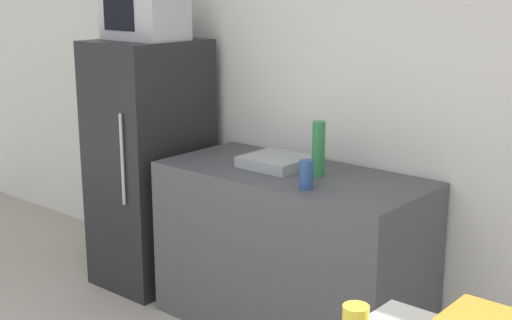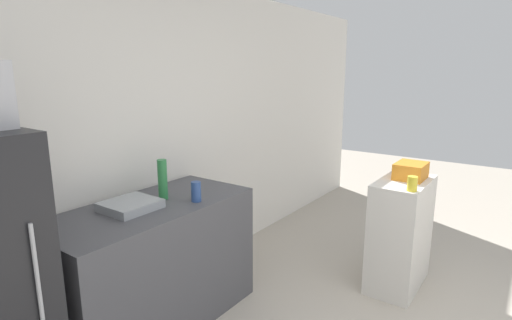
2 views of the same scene
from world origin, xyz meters
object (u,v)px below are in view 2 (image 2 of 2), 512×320
bottle_short (196,192)px  basket (411,171)px  jar (412,184)px  bottle_tall (163,179)px

bottle_short → basket: (1.44, -1.12, 0.02)m
jar → basket: bearing=16.6°
basket → jar: 0.38m
bottle_short → bottle_tall: bearing=112.2°
bottle_tall → basket: size_ratio=0.99×
bottle_short → basket: bearing=-37.9°
bottle_short → jar: size_ratio=1.28×
bottle_tall → bottle_short: bottle_tall is taller
bottle_tall → jar: bearing=-51.4°
basket → jar: (-0.36, -0.11, -0.01)m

